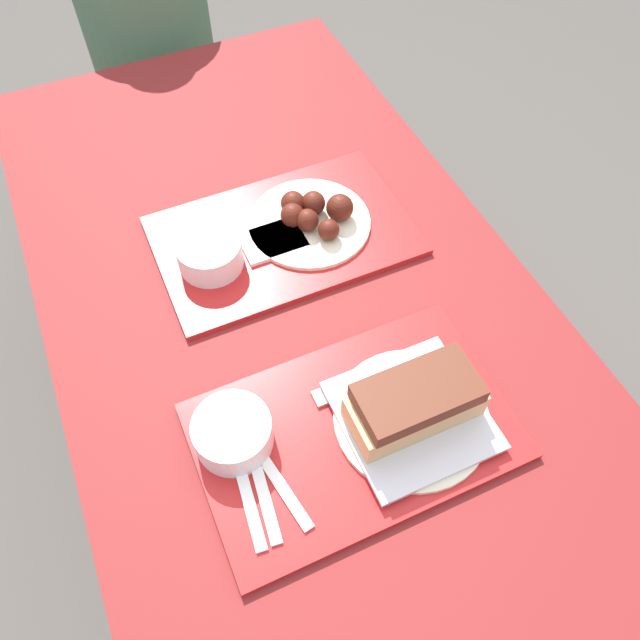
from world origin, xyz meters
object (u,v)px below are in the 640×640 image
object	(u,v)px
bowl_coleslaw_near	(233,432)
person_seated_across	(144,11)
tray_far	(284,236)
wings_plate_far	(312,216)
tray_near	(354,431)
brisket_sandwich_plate	(414,408)
bowl_coleslaw_far	(209,253)

from	to	relation	value
bowl_coleslaw_near	person_seated_across	xyz separation A→B (m)	(0.19, 1.22, -0.05)
tray_far	bowl_coleslaw_near	world-z (taller)	bowl_coleslaw_near
tray_far	wings_plate_far	distance (m)	0.06
tray_near	wings_plate_far	world-z (taller)	wings_plate_far
tray_far	wings_plate_far	world-z (taller)	wings_plate_far
tray_far	person_seated_across	size ratio (longest dim) A/B	0.67
tray_far	bowl_coleslaw_near	xyz separation A→B (m)	(-0.22, -0.34, 0.04)
wings_plate_far	person_seated_across	xyz separation A→B (m)	(-0.09, 0.87, -0.04)
person_seated_across	tray_near	bearing A→B (deg)	-91.00
wings_plate_far	person_seated_across	bearing A→B (deg)	95.62
tray_near	brisket_sandwich_plate	xyz separation A→B (m)	(0.08, -0.02, 0.04)
tray_far	bowl_coleslaw_near	size ratio (longest dim) A/B	4.06
tray_near	tray_far	size ratio (longest dim) A/B	1.00
bowl_coleslaw_near	person_seated_across	distance (m)	1.23
tray_near	bowl_coleslaw_near	size ratio (longest dim) A/B	4.06
bowl_coleslaw_far	brisket_sandwich_plate	bearing A→B (deg)	-66.79
brisket_sandwich_plate	bowl_coleslaw_far	world-z (taller)	brisket_sandwich_plate
tray_near	person_seated_across	world-z (taller)	person_seated_across
person_seated_across	brisket_sandwich_plate	bearing A→B (deg)	-87.29
tray_far	wings_plate_far	xyz separation A→B (m)	(0.06, 0.00, 0.02)
tray_far	brisket_sandwich_plate	world-z (taller)	brisket_sandwich_plate
bowl_coleslaw_far	wings_plate_far	bearing A→B (deg)	4.70
bowl_coleslaw_far	wings_plate_far	world-z (taller)	wings_plate_far
brisket_sandwich_plate	wings_plate_far	xyz separation A→B (m)	(0.02, 0.42, -0.02)
wings_plate_far	person_seated_across	size ratio (longest dim) A/B	0.33
tray_near	bowl_coleslaw_far	distance (m)	0.39
bowl_coleslaw_far	person_seated_across	xyz separation A→B (m)	(0.11, 0.89, -0.05)
tray_near	bowl_coleslaw_far	size ratio (longest dim) A/B	4.06
tray_far	brisket_sandwich_plate	bearing A→B (deg)	-85.63
bowl_coleslaw_near	bowl_coleslaw_far	xyz separation A→B (m)	(0.08, 0.33, 0.00)
bowl_coleslaw_near	tray_far	bearing A→B (deg)	57.94
tray_near	bowl_coleslaw_far	xyz separation A→B (m)	(-0.09, 0.38, 0.04)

